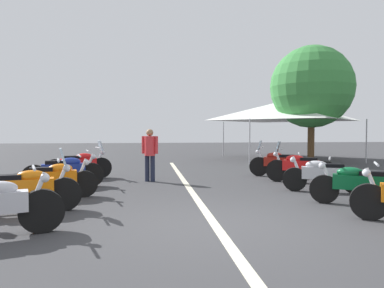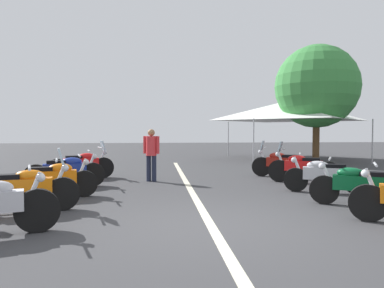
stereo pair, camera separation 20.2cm
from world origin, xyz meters
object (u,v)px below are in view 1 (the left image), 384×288
object	(u,v)px
motorcycle_right_row_3	(300,167)
event_tent	(286,110)
motorcycle_left_row_3	(64,171)
bystander_0	(150,151)
roadside_tree_0	(312,87)
motorcycle_right_row_2	(323,174)
motorcycle_left_row_2	(53,179)
motorcycle_right_row_1	(358,184)
motorcycle_left_row_4	(80,164)
motorcycle_right_row_4	(279,163)
motorcycle_left_row_1	(23,189)

from	to	relation	value
motorcycle_right_row_3	event_tent	size ratio (longest dim) A/B	0.30
event_tent	motorcycle_left_row_3	bearing A→B (deg)	131.73
bystander_0	roadside_tree_0	distance (m)	9.90
motorcycle_right_row_2	roadside_tree_0	world-z (taller)	roadside_tree_0
motorcycle_left_row_3	motorcycle_right_row_3	xyz separation A→B (m)	(0.17, -6.73, 0.01)
motorcycle_left_row_2	motorcycle_right_row_3	size ratio (longest dim) A/B	1.06
motorcycle_right_row_1	motorcycle_right_row_3	distance (m)	3.24
motorcycle_left_row_4	motorcycle_right_row_2	distance (m)	7.26
motorcycle_right_row_3	roadside_tree_0	xyz separation A→B (m)	(6.28, -3.35, 3.17)
motorcycle_right_row_1	bystander_0	world-z (taller)	bystander_0
motorcycle_left_row_2	motorcycle_right_row_1	size ratio (longest dim) A/B	1.11
motorcycle_right_row_3	motorcycle_right_row_4	distance (m)	1.40
motorcycle_right_row_4	roadside_tree_0	xyz separation A→B (m)	(4.89, -3.47, 3.18)
motorcycle_left_row_4	motorcycle_right_row_3	distance (m)	6.83
motorcycle_left_row_1	roadside_tree_0	xyz separation A→B (m)	(9.45, -10.13, 3.18)
motorcycle_right_row_2	motorcycle_left_row_1	bearing A→B (deg)	35.80
motorcycle_right_row_4	event_tent	world-z (taller)	event_tent
bystander_0	roadside_tree_0	world-z (taller)	roadside_tree_0
motorcycle_right_row_4	motorcycle_left_row_2	bearing A→B (deg)	50.17
motorcycle_left_row_2	roadside_tree_0	bearing A→B (deg)	23.56
motorcycle_right_row_1	event_tent	world-z (taller)	event_tent
motorcycle_left_row_1	motorcycle_left_row_3	xyz separation A→B (m)	(3.00, -0.06, -0.01)
motorcycle_left_row_1	motorcycle_right_row_2	size ratio (longest dim) A/B	1.11
motorcycle_left_row_4	motorcycle_left_row_2	bearing A→B (deg)	-110.04
motorcycle_right_row_2	motorcycle_left_row_2	bearing A→B (deg)	23.78
roadside_tree_0	event_tent	distance (m)	2.42
motorcycle_left_row_1	event_tent	size ratio (longest dim) A/B	0.33
motorcycle_right_row_4	motorcycle_left_row_1	bearing A→B (deg)	58.81
motorcycle_left_row_3	roadside_tree_0	world-z (taller)	roadside_tree_0
motorcycle_left_row_1	motorcycle_right_row_4	world-z (taller)	motorcycle_right_row_4
motorcycle_right_row_1	motorcycle_right_row_4	xyz separation A→B (m)	(4.62, -0.06, 0.03)
motorcycle_left_row_3	motorcycle_left_row_4	distance (m)	1.71
motorcycle_left_row_4	event_tent	size ratio (longest dim) A/B	0.32
motorcycle_right_row_2	motorcycle_right_row_1	bearing A→B (deg)	110.84
motorcycle_right_row_3	motorcycle_right_row_4	bearing A→B (deg)	-56.54
motorcycle_left_row_1	roadside_tree_0	distance (m)	14.22
motorcycle_left_row_1	motorcycle_right_row_2	xyz separation A→B (m)	(1.54, -6.67, -0.02)
motorcycle_right_row_3	roadside_tree_0	world-z (taller)	roadside_tree_0
motorcycle_right_row_3	bystander_0	bearing A→B (deg)	18.50
motorcycle_left_row_2	motorcycle_right_row_4	size ratio (longest dim) A/B	1.03
motorcycle_left_row_1	motorcycle_right_row_4	bearing A→B (deg)	19.75
motorcycle_right_row_1	bystander_0	bearing A→B (deg)	-14.23
motorcycle_left_row_2	roadside_tree_0	xyz separation A→B (m)	(8.02, -9.97, 3.20)
motorcycle_right_row_3	motorcycle_left_row_1	bearing A→B (deg)	53.62
motorcycle_left_row_1	motorcycle_right_row_3	world-z (taller)	motorcycle_right_row_3
motorcycle_right_row_2	roadside_tree_0	bearing A→B (deg)	-90.83
motorcycle_right_row_2	bystander_0	size ratio (longest dim) A/B	1.20
motorcycle_left_row_3	motorcycle_right_row_3	distance (m)	6.73
motorcycle_right_row_2	event_tent	size ratio (longest dim) A/B	0.30
motorcycle_left_row_3	motorcycle_right_row_1	distance (m)	7.23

